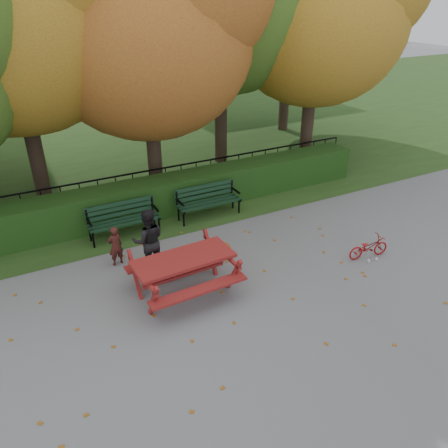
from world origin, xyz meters
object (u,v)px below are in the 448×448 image
tree_c (159,24)px  adult (149,241)px  bicycle (369,247)px  tree_b (20,0)px  bench_left (123,217)px  bench_right (208,199)px  picnic_table (184,266)px  tree_e (330,10)px  child (115,246)px

tree_c → adult: size_ratio=5.30×
bicycle → tree_b: bearing=49.6°
bench_left → bench_right: size_ratio=1.00×
bench_left → picnic_table: size_ratio=0.86×
tree_e → adult: bearing=-153.2°
bench_left → tree_c: bearing=46.6°
bench_left → adult: adult is taller
tree_c → bench_right: (0.27, -2.26, -4.30)m
child → adult: 0.89m
bicycle → child: bearing=73.4°
tree_e → bench_right: 7.38m
child → picnic_table: bearing=108.2°
tree_e → tree_b: bearing=173.8°
tree_b → tree_e: (8.97, -0.98, -0.32)m
picnic_table → tree_e: bearing=32.3°
bench_left → picnic_table: picnic_table is taller
tree_e → adult: 9.70m
tree_c → bench_right: 4.87m
bicycle → bench_left: bearing=60.4°
bench_left → child: (-0.54, -1.26, -0.04)m
adult → child: bearing=-30.8°
tree_b → bench_right: size_ratio=4.88×
tree_e → adult: tree_e is taller
tree_c → bench_left: bearing=-133.4°
child → adult: bearing=125.9°
bench_right → tree_b: bearing=139.3°
child → bicycle: 5.89m
bicycle → adult: bearing=76.5°
bench_left → picnic_table: 3.03m
tree_b → bench_left: bearing=-69.4°
tree_c → tree_e: tree_e is taller
bench_left → bench_right: bearing=0.0°
bench_right → child: size_ratio=1.86×
tree_b → bench_right: tree_b is taller
bench_right → picnic_table: size_ratio=0.86×
tree_b → bench_left: size_ratio=4.88×
tree_e → bench_right: size_ratio=4.53×
bench_left → tree_b: bearing=110.6°
tree_c → bench_left: size_ratio=4.44×
bench_left → bicycle: bearing=-38.0°
tree_b → tree_c: bearing=-13.5°
tree_c → bicycle: size_ratio=7.74×
tree_e → picnic_table: size_ratio=3.91×
bench_left → adult: (0.07, -1.84, 0.23)m
tree_c → bicycle: bearing=-66.1°
tree_b → bench_right: (3.54, -3.04, -4.88)m
picnic_table → bench_left: bearing=95.8°
tree_b → tree_e: size_ratio=1.08×
child → adult: adult is taller
tree_b → adult: 6.85m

